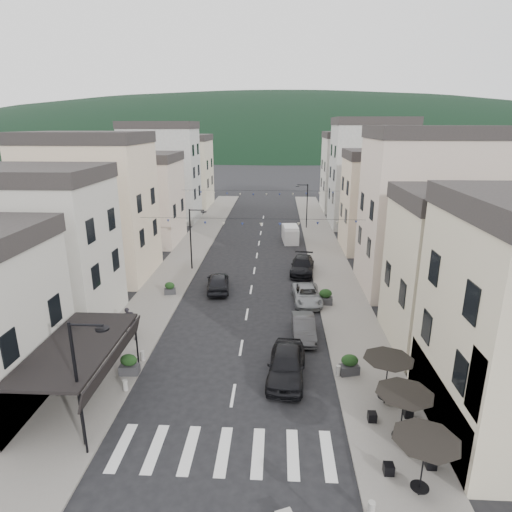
{
  "coord_description": "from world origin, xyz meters",
  "views": [
    {
      "loc": [
        2.2,
        -13.12,
        13.56
      ],
      "look_at": [
        0.5,
        19.48,
        3.5
      ],
      "focal_mm": 30.0,
      "sensor_mm": 36.0,
      "label": 1
    }
  ],
  "objects_px": {
    "parked_car_d": "(302,266)",
    "pedestrian_a": "(128,320)",
    "parked_car_e": "(218,282)",
    "parked_car_a": "(286,364)",
    "parked_car_c": "(307,295)",
    "delivery_van": "(290,233)",
    "pedestrian_b": "(132,326)",
    "parked_car_b": "(304,328)"
  },
  "relations": [
    {
      "from": "parked_car_d",
      "to": "pedestrian_a",
      "type": "distance_m",
      "value": 17.89
    },
    {
      "from": "parked_car_e",
      "to": "parked_car_a",
      "type": "bearing_deg",
      "value": 106.47
    },
    {
      "from": "parked_car_a",
      "to": "parked_car_d",
      "type": "distance_m",
      "value": 17.84
    },
    {
      "from": "parked_car_e",
      "to": "parked_car_c",
      "type": "bearing_deg",
      "value": 156.65
    },
    {
      "from": "parked_car_d",
      "to": "pedestrian_a",
      "type": "xyz_separation_m",
      "value": [
        -12.37,
        -12.91,
        0.23
      ]
    },
    {
      "from": "parked_car_e",
      "to": "pedestrian_a",
      "type": "height_order",
      "value": "pedestrian_a"
    },
    {
      "from": "parked_car_c",
      "to": "parked_car_d",
      "type": "bearing_deg",
      "value": 86.71
    },
    {
      "from": "parked_car_d",
      "to": "parked_car_e",
      "type": "relative_size",
      "value": 1.13
    },
    {
      "from": "parked_car_e",
      "to": "delivery_van",
      "type": "relative_size",
      "value": 1.03
    },
    {
      "from": "parked_car_a",
      "to": "parked_car_d",
      "type": "bearing_deg",
      "value": 88.93
    },
    {
      "from": "parked_car_a",
      "to": "parked_car_c",
      "type": "height_order",
      "value": "parked_car_a"
    },
    {
      "from": "delivery_van",
      "to": "pedestrian_b",
      "type": "height_order",
      "value": "delivery_van"
    },
    {
      "from": "pedestrian_a",
      "to": "pedestrian_b",
      "type": "bearing_deg",
      "value": -87.56
    },
    {
      "from": "parked_car_e",
      "to": "pedestrian_b",
      "type": "bearing_deg",
      "value": 57.53
    },
    {
      "from": "parked_car_a",
      "to": "pedestrian_a",
      "type": "xyz_separation_m",
      "value": [
        -10.57,
        4.83,
        0.13
      ]
    },
    {
      "from": "pedestrian_a",
      "to": "pedestrian_b",
      "type": "distance_m",
      "value": 1.23
    },
    {
      "from": "parked_car_d",
      "to": "parked_car_a",
      "type": "bearing_deg",
      "value": -89.29
    },
    {
      "from": "parked_car_a",
      "to": "parked_car_b",
      "type": "xyz_separation_m",
      "value": [
        1.23,
        4.88,
        -0.17
      ]
    },
    {
      "from": "parked_car_c",
      "to": "parked_car_d",
      "type": "relative_size",
      "value": 0.9
    },
    {
      "from": "delivery_van",
      "to": "pedestrian_a",
      "type": "relative_size",
      "value": 2.56
    },
    {
      "from": "delivery_van",
      "to": "pedestrian_b",
      "type": "relative_size",
      "value": 2.34
    },
    {
      "from": "parked_car_a",
      "to": "pedestrian_a",
      "type": "height_order",
      "value": "pedestrian_a"
    },
    {
      "from": "parked_car_e",
      "to": "delivery_van",
      "type": "bearing_deg",
      "value": -118.78
    },
    {
      "from": "parked_car_d",
      "to": "parked_car_e",
      "type": "height_order",
      "value": "parked_car_e"
    },
    {
      "from": "parked_car_c",
      "to": "pedestrian_a",
      "type": "relative_size",
      "value": 2.68
    },
    {
      "from": "parked_car_e",
      "to": "delivery_van",
      "type": "xyz_separation_m",
      "value": [
        6.52,
        16.3,
        0.23
      ]
    },
    {
      "from": "delivery_van",
      "to": "pedestrian_a",
      "type": "bearing_deg",
      "value": -119.73
    },
    {
      "from": "parked_car_b",
      "to": "parked_car_d",
      "type": "height_order",
      "value": "parked_car_d"
    },
    {
      "from": "parked_car_b",
      "to": "parked_car_d",
      "type": "xyz_separation_m",
      "value": [
        0.57,
        12.87,
        0.06
      ]
    },
    {
      "from": "parked_car_c",
      "to": "delivery_van",
      "type": "distance_m",
      "value": 18.5
    },
    {
      "from": "parked_car_a",
      "to": "pedestrian_a",
      "type": "relative_size",
      "value": 2.89
    },
    {
      "from": "parked_car_a",
      "to": "parked_car_e",
      "type": "distance_m",
      "value": 14.07
    },
    {
      "from": "pedestrian_b",
      "to": "delivery_van",
      "type": "bearing_deg",
      "value": 94.38
    },
    {
      "from": "pedestrian_a",
      "to": "delivery_van",
      "type": "bearing_deg",
      "value": 36.63
    },
    {
      "from": "pedestrian_a",
      "to": "pedestrian_b",
      "type": "xyz_separation_m",
      "value": [
        0.62,
        -1.05,
        0.08
      ]
    },
    {
      "from": "parked_car_a",
      "to": "parked_car_b",
      "type": "relative_size",
      "value": 1.2
    },
    {
      "from": "parked_car_b",
      "to": "delivery_van",
      "type": "relative_size",
      "value": 0.94
    },
    {
      "from": "pedestrian_b",
      "to": "parked_car_a",
      "type": "bearing_deg",
      "value": 6.72
    },
    {
      "from": "parked_car_c",
      "to": "pedestrian_a",
      "type": "distance_m",
      "value": 13.71
    },
    {
      "from": "parked_car_d",
      "to": "pedestrian_b",
      "type": "distance_m",
      "value": 18.26
    },
    {
      "from": "parked_car_d",
      "to": "parked_car_e",
      "type": "bearing_deg",
      "value": -140.33
    },
    {
      "from": "parked_car_d",
      "to": "parked_car_e",
      "type": "distance_m",
      "value": 8.84
    }
  ]
}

